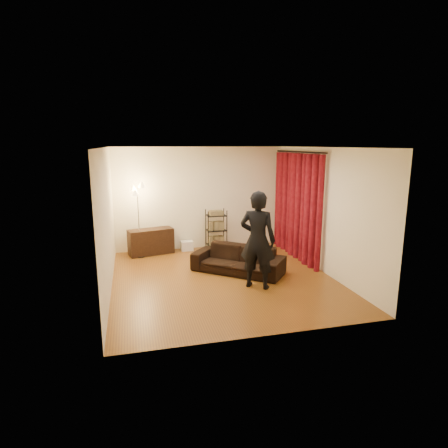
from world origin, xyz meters
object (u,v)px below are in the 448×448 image
object	(u,v)px
media_cabinet	(151,242)
floor_lamp	(139,221)
sofa	(238,260)
storage_boxes	(187,246)
person	(258,240)
wire_shelf	(216,230)

from	to	relation	value
media_cabinet	floor_lamp	distance (m)	0.67
sofa	storage_boxes	bearing A→B (deg)	151.94
sofa	media_cabinet	xyz separation A→B (m)	(-1.76, 1.89, 0.04)
sofa	person	size ratio (longest dim) A/B	1.04
wire_shelf	storage_boxes	bearing A→B (deg)	159.81
sofa	wire_shelf	world-z (taller)	wire_shelf
sofa	media_cabinet	world-z (taller)	media_cabinet
sofa	media_cabinet	distance (m)	2.59
floor_lamp	person	bearing A→B (deg)	-50.58
storage_boxes	media_cabinet	bearing A→B (deg)	-174.26
storage_boxes	wire_shelf	size ratio (longest dim) A/B	0.29
person	media_cabinet	distance (m)	3.45
person	storage_boxes	bearing A→B (deg)	-38.30
sofa	media_cabinet	size ratio (longest dim) A/B	1.77
storage_boxes	floor_lamp	bearing A→B (deg)	-167.66
wire_shelf	floor_lamp	world-z (taller)	floor_lamp
sofa	wire_shelf	bearing A→B (deg)	131.32
sofa	wire_shelf	distance (m)	1.86
person	floor_lamp	bearing A→B (deg)	-16.95
person	floor_lamp	size ratio (longest dim) A/B	1.05
media_cabinet	storage_boxes	bearing A→B (deg)	-7.71
storage_boxes	floor_lamp	xyz separation A→B (m)	(-1.22, -0.27, 0.78)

